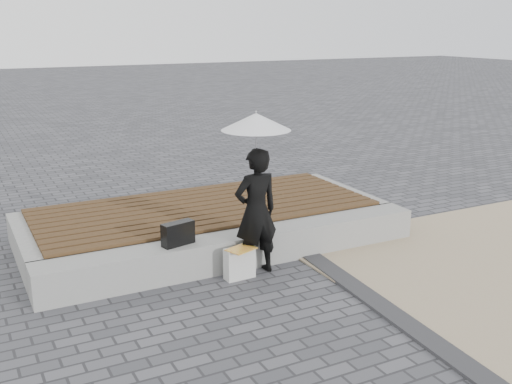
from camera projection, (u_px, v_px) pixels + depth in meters
ground at (310, 316)px, 6.21m from camera, size 80.00×80.00×0.00m
edging_band at (400, 319)px, 6.11m from camera, size 0.61×5.20×0.04m
seating_ledge at (242, 249)px, 7.52m from camera, size 5.00×0.45×0.40m
timber_platform at (204, 222)px, 8.55m from camera, size 5.00×2.00×0.40m
timber_decking at (204, 207)px, 8.49m from camera, size 4.60×2.00×0.04m
woman at (256, 212)px, 7.12m from camera, size 0.57×0.39×1.52m
parasol at (256, 122)px, 6.84m from camera, size 0.80×0.80×1.02m
handbag at (178, 234)px, 7.05m from camera, size 0.41×0.22×0.27m
canvas_tote at (239, 263)px, 7.10m from camera, size 0.36×0.17×0.37m
magazine at (241, 249)px, 7.00m from camera, size 0.38×0.33×0.01m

